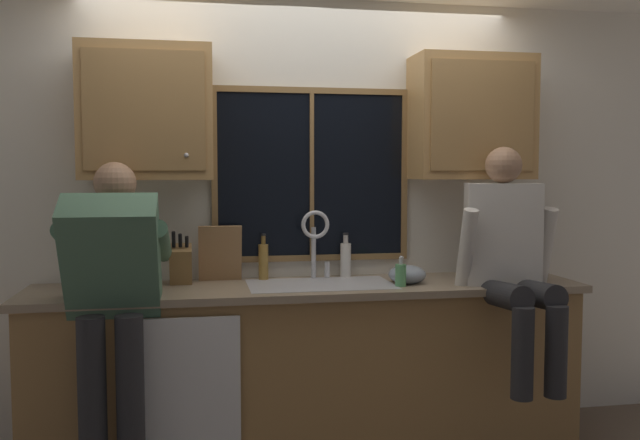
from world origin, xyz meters
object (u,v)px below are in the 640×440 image
(person_standing, at_px, (113,292))
(mixing_bowl, at_px, (407,275))
(cutting_board, at_px, (220,253))
(soap_dispenser, at_px, (401,275))
(person_sitting_on_counter, at_px, (510,253))
(bottle_green_glass, at_px, (346,259))
(knife_block, at_px, (181,265))
(bottle_tall_clear, at_px, (263,261))

(person_standing, height_order, mixing_bowl, person_standing)
(person_standing, height_order, cutting_board, person_standing)
(mixing_bowl, height_order, soap_dispenser, soap_dispenser)
(person_standing, distance_m, soap_dispenser, 1.50)
(mixing_bowl, bearing_deg, cutting_board, 165.99)
(person_sitting_on_counter, bearing_deg, soap_dispenser, 167.40)
(mixing_bowl, bearing_deg, soap_dispenser, -124.33)
(mixing_bowl, xyz_separation_m, bottle_green_glass, (-0.29, 0.27, 0.06))
(person_sitting_on_counter, height_order, knife_block, person_sitting_on_counter)
(person_standing, height_order, bottle_green_glass, person_standing)
(person_standing, xyz_separation_m, cutting_board, (0.53, 0.55, 0.11))
(person_standing, relative_size, bottle_green_glass, 6.05)
(knife_block, xyz_separation_m, cutting_board, (0.22, 0.08, 0.05))
(person_standing, relative_size, bottle_tall_clear, 5.96)
(mixing_bowl, height_order, bottle_green_glass, bottle_green_glass)
(cutting_board, distance_m, soap_dispenser, 1.03)
(bottle_green_glass, relative_size, bottle_tall_clear, 0.98)
(mixing_bowl, bearing_deg, person_standing, -169.36)
(person_standing, relative_size, mixing_bowl, 7.57)
(knife_block, relative_size, soap_dispenser, 1.90)
(person_sitting_on_counter, height_order, bottle_green_glass, person_sitting_on_counter)
(person_standing, distance_m, person_sitting_on_counter, 2.07)
(cutting_board, bearing_deg, person_sitting_on_counter, -17.60)
(soap_dispenser, bearing_deg, person_sitting_on_counter, -12.60)
(soap_dispenser, height_order, bottle_green_glass, bottle_green_glass)
(person_sitting_on_counter, relative_size, knife_block, 3.92)
(soap_dispenser, bearing_deg, bottle_tall_clear, 152.88)
(person_standing, bearing_deg, person_sitting_on_counter, 1.75)
(person_sitting_on_counter, xyz_separation_m, mixing_bowl, (-0.50, 0.23, -0.14))
(mixing_bowl, xyz_separation_m, soap_dispenser, (-0.07, -0.10, 0.02))
(knife_block, height_order, mixing_bowl, knife_block)
(cutting_board, xyz_separation_m, bottle_green_glass, (0.74, 0.01, -0.05))
(person_standing, bearing_deg, bottle_tall_clear, 35.63)
(knife_block, bearing_deg, person_sitting_on_counter, -13.07)
(knife_block, bearing_deg, person_standing, -123.37)
(bottle_green_glass, distance_m, bottle_tall_clear, 0.49)
(person_standing, relative_size, knife_block, 4.95)
(person_sitting_on_counter, distance_m, cutting_board, 1.61)
(person_sitting_on_counter, distance_m, bottle_green_glass, 0.94)
(person_sitting_on_counter, height_order, mixing_bowl, person_sitting_on_counter)
(soap_dispenser, bearing_deg, mixing_bowl, 55.67)
(knife_block, xyz_separation_m, bottle_green_glass, (0.95, 0.09, -0.00))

